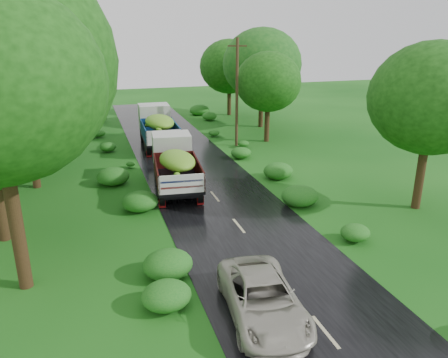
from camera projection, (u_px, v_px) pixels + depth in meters
name	position (u px, v px, depth m)	size (l,w,h in m)	color
ground	(325.00, 332.00, 13.40)	(120.00, 120.00, 0.00)	#104C10
road	(263.00, 256.00, 17.90)	(6.50, 80.00, 0.02)	black
road_lines	(254.00, 245.00, 18.80)	(0.12, 69.60, 0.00)	#BFB78C
truck_near	(175.00, 162.00, 25.10)	(3.01, 6.81, 2.78)	black
truck_far	(157.00, 125.00, 34.20)	(2.78, 7.13, 2.96)	black
car	(263.00, 299.00, 13.89)	(2.23, 4.83, 1.34)	#B2AD9E
utility_pole	(237.00, 92.00, 33.42)	(1.40, 0.57, 8.24)	#382616
trees_left	(17.00, 63.00, 27.95)	(6.91, 33.61, 9.67)	black
trees_right	(277.00, 74.00, 35.66)	(5.22, 31.10, 7.49)	black
shrubs	(205.00, 180.00, 25.90)	(11.90, 44.00, 0.70)	#17611B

